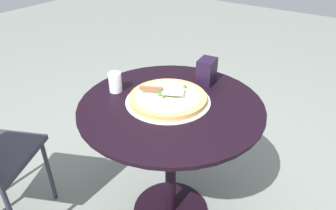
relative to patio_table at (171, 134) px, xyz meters
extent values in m
cylinder|color=black|center=(0.00, 0.00, 0.17)|extent=(0.87, 0.87, 0.02)
cylinder|color=black|center=(0.00, 0.00, -0.19)|extent=(0.06, 0.06, 0.71)
cylinder|color=black|center=(0.00, 0.00, -0.56)|extent=(0.43, 0.43, 0.02)
cylinder|color=beige|center=(-0.03, 0.01, 0.18)|extent=(0.40, 0.40, 0.00)
cylinder|color=tan|center=(-0.03, 0.01, 0.20)|extent=(0.37, 0.37, 0.02)
cylinder|color=beige|center=(-0.03, 0.01, 0.21)|extent=(0.31, 0.31, 0.00)
sphere|color=silver|center=(-0.02, 0.05, 0.22)|extent=(0.02, 0.02, 0.02)
sphere|color=silver|center=(-0.07, 0.03, 0.22)|extent=(0.02, 0.02, 0.02)
sphere|color=#2A691C|center=(0.00, 0.12, 0.22)|extent=(0.02, 0.02, 0.02)
sphere|color=#2D6D31|center=(-0.03, -0.02, 0.22)|extent=(0.01, 0.01, 0.01)
sphere|color=#36732C|center=(-0.06, -0.01, 0.22)|extent=(0.02, 0.02, 0.02)
sphere|color=#EFE3C9|center=(0.02, -0.03, 0.22)|extent=(0.02, 0.02, 0.02)
sphere|color=silver|center=(0.00, -0.02, 0.22)|extent=(0.01, 0.01, 0.01)
sphere|color=silver|center=(-0.01, -0.06, 0.22)|extent=(0.02, 0.02, 0.02)
sphere|color=silver|center=(-0.02, 0.04, 0.22)|extent=(0.02, 0.02, 0.02)
cube|color=silver|center=(-0.01, 0.03, 0.23)|extent=(0.13, 0.12, 0.00)
cube|color=brown|center=(-0.10, -0.02, 0.24)|extent=(0.11, 0.07, 0.02)
cylinder|color=white|center=(-0.30, -0.06, 0.23)|extent=(0.06, 0.06, 0.10)
cube|color=black|center=(0.03, 0.28, 0.25)|extent=(0.09, 0.11, 0.13)
cylinder|color=#2A2934|center=(-0.65, -0.32, -0.35)|extent=(0.02, 0.02, 0.44)
camera|label=1|loc=(0.70, -1.03, 0.93)|focal=33.20mm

